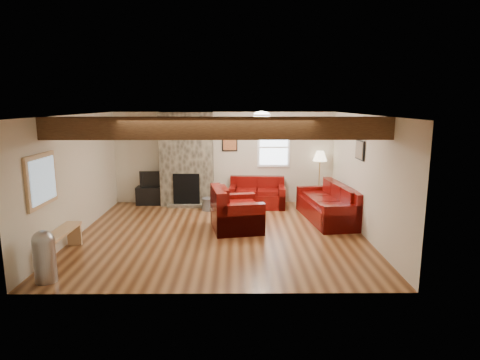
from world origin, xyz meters
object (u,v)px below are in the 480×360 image
Objects in this scene: floor_lamp at (320,159)px; loveseat at (257,193)px; armchair_red at (237,208)px; television at (154,179)px; tv_cabinet at (155,195)px; coffee_table at (229,217)px; sofa_three at (327,203)px.

loveseat is at bearing -171.59° from floor_lamp.
armchair_red is 3.16m from television.
armchair_red is 3.16m from tv_cabinet.
loveseat is 2.00m from armchair_red.
armchair_red is 0.38m from coffee_table.
armchair_red is (-2.14, -0.69, 0.05)m from sofa_three.
loveseat is 1.92× the size of television.
loveseat reaches higher than coffee_table.
armchair_red is 3.22m from floor_lamp.
loveseat reaches higher than tv_cabinet.
armchair_red is 1.18× the size of tv_cabinet.
coffee_table is at bearing -109.42° from loveseat.
armchair_red is 1.36× the size of coffee_table.
coffee_table is 3.28m from floor_lamp.
sofa_three reaches higher than loveseat.
sofa_three is 2.02m from loveseat.
loveseat is 1.00× the size of floor_lamp.
sofa_three is 2.38m from coffee_table.
armchair_red reaches higher than television.
floor_lamp is at bearing 169.17° from sofa_three.
loveseat is 1.26× the size of armchair_red.
floor_lamp reaches higher than loveseat.
sofa_three reaches higher than tv_cabinet.
television reaches higher than tv_cabinet.
sofa_three is 2.53× the size of coffee_table.
coffee_table is (-2.32, -0.48, -0.21)m from sofa_three.
loveseat is 1.49× the size of tv_cabinet.
television is at bearing 0.00° from tv_cabinet.
loveseat is at bearing -6.16° from television.
armchair_red is at bearing -135.84° from floor_lamp.
television reaches higher than loveseat.
sofa_three is 1.71m from floor_lamp.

